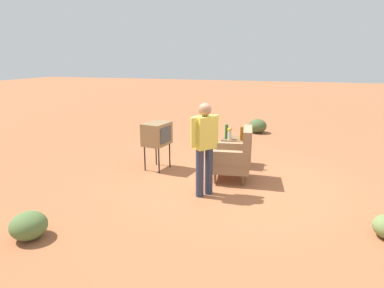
# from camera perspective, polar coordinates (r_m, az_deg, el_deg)

# --- Properties ---
(ground_plane) EXTENTS (60.00, 60.00, 0.00)m
(ground_plane) POSITION_cam_1_polar(r_m,az_deg,el_deg) (6.30, 7.19, -7.17)
(ground_plane) COLOR #A05B38
(armchair) EXTENTS (0.87, 0.88, 1.06)m
(armchair) POSITION_cam_1_polar(r_m,az_deg,el_deg) (6.40, 7.69, -2.10)
(armchair) COLOR brown
(armchair) RESTS_ON ground
(side_table) EXTENTS (0.56, 0.56, 0.63)m
(side_table) POSITION_cam_1_polar(r_m,az_deg,el_deg) (7.30, 7.72, 0.32)
(side_table) COLOR black
(side_table) RESTS_ON ground
(tv_on_stand) EXTENTS (0.66, 0.53, 1.03)m
(tv_on_stand) POSITION_cam_1_polar(r_m,az_deg,el_deg) (6.95, -6.23, 1.74)
(tv_on_stand) COLOR black
(tv_on_stand) RESTS_ON ground
(person_standing) EXTENTS (0.47, 0.39, 1.64)m
(person_standing) POSITION_cam_1_polar(r_m,az_deg,el_deg) (5.52, 2.24, 0.01)
(person_standing) COLOR #2D3347
(person_standing) RESTS_ON ground
(bottle_wine_green) EXTENTS (0.07, 0.07, 0.32)m
(bottle_wine_green) POSITION_cam_1_polar(r_m,az_deg,el_deg) (7.17, 6.13, 2.17)
(bottle_wine_green) COLOR #1E5623
(bottle_wine_green) RESTS_ON side_table
(bottle_short_clear) EXTENTS (0.06, 0.06, 0.20)m
(bottle_short_clear) POSITION_cam_1_polar(r_m,az_deg,el_deg) (7.37, 9.44, 1.93)
(bottle_short_clear) COLOR silver
(bottle_short_clear) RESTS_ON side_table
(bottle_tall_amber) EXTENTS (0.07, 0.07, 0.30)m
(bottle_tall_amber) POSITION_cam_1_polar(r_m,az_deg,el_deg) (7.07, 8.78, 1.82)
(bottle_tall_amber) COLOR brown
(bottle_tall_amber) RESTS_ON side_table
(flower_vase) EXTENTS (0.14, 0.10, 0.27)m
(flower_vase) POSITION_cam_1_polar(r_m,az_deg,el_deg) (7.10, 6.68, 1.92)
(flower_vase) COLOR silver
(flower_vase) RESTS_ON side_table
(shrub_near) EXTENTS (0.58, 0.58, 0.45)m
(shrub_near) POSITION_cam_1_polar(r_m,az_deg,el_deg) (10.72, 11.51, 3.15)
(shrub_near) COLOR #475B33
(shrub_near) RESTS_ON ground
(shrub_mid) EXTENTS (0.48, 0.48, 0.37)m
(shrub_mid) POSITION_cam_1_polar(r_m,az_deg,el_deg) (4.96, -26.92, -12.75)
(shrub_mid) COLOR #516B38
(shrub_mid) RESTS_ON ground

